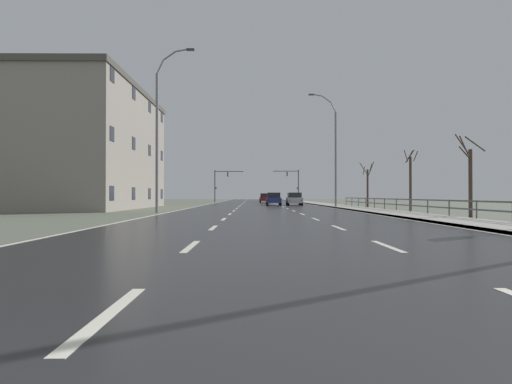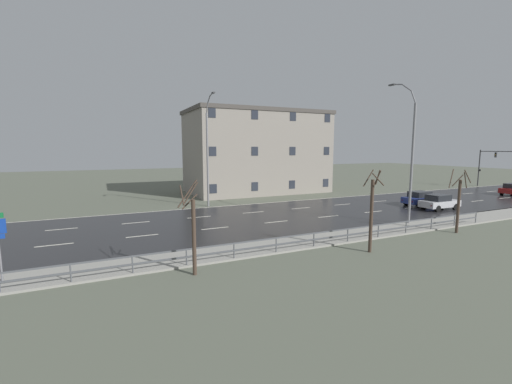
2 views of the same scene
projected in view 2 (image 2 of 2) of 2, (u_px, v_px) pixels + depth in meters
ground_plane at (413, 203)px, 38.29m from camera, size 160.00×160.00×0.12m
road_asphalt_strip at (479, 196)px, 43.29m from camera, size 14.00×120.00×0.03m
guardrail at (256, 245)px, 19.14m from camera, size 0.07×40.02×1.00m
street_lamp_midground at (411, 155)px, 26.90m from camera, size 2.86×0.24×11.60m
street_lamp_left_bank at (208, 153)px, 35.07m from camera, size 2.73×0.24×11.63m
traffic_signal_left at (486, 162)px, 54.20m from camera, size 5.42×0.36×5.96m
car_near_left at (421, 198)px, 36.25m from camera, size 1.92×4.14×1.57m
car_far_right at (439, 202)px, 33.81m from camera, size 1.88×4.12×1.57m
brick_building at (256, 152)px, 47.59m from camera, size 10.88×19.16×11.37m
bare_tree_near at (193, 231)px, 16.25m from camera, size 1.18×1.08×4.66m
bare_tree_mid at (372, 212)px, 19.79m from camera, size 0.87×0.90×4.96m
bare_tree_far at (459, 202)px, 24.39m from camera, size 1.34×1.39×4.71m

